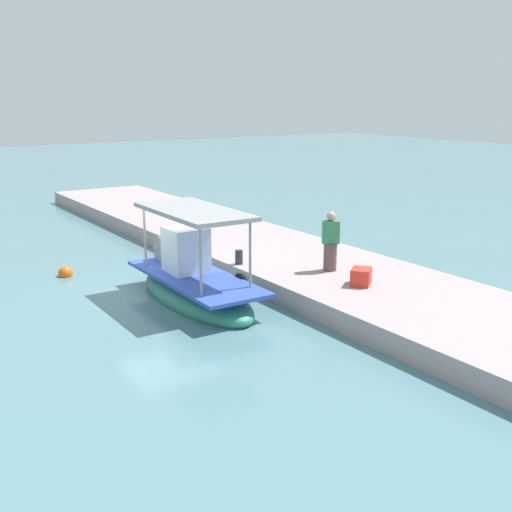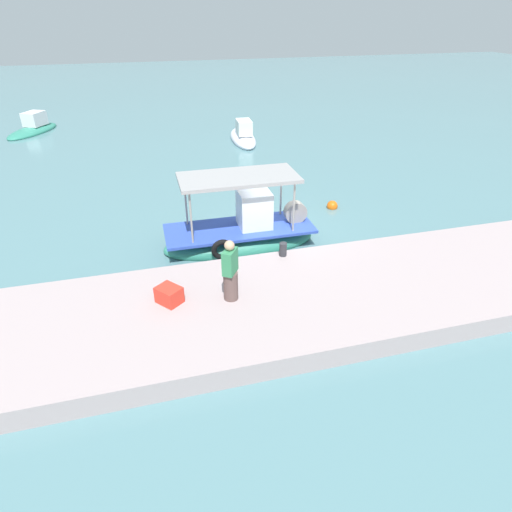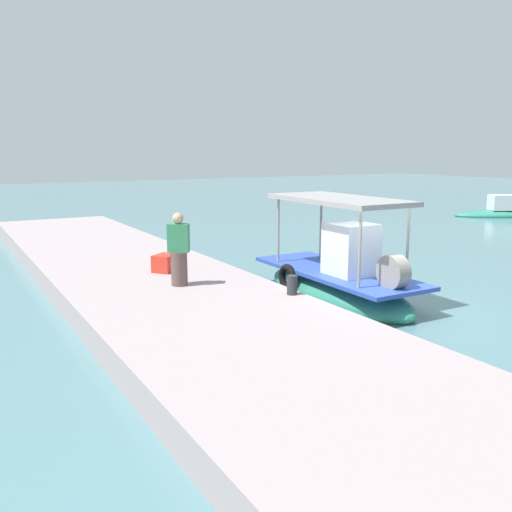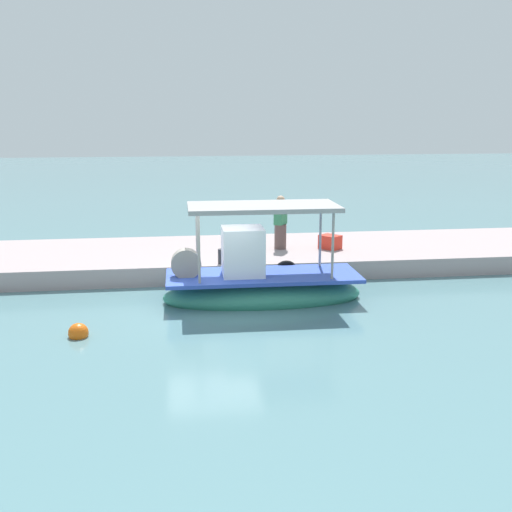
{
  "view_description": "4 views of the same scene",
  "coord_description": "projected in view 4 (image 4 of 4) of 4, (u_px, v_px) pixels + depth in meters",
  "views": [
    {
      "loc": [
        -16.79,
        7.77,
        5.67
      ],
      "look_at": [
        -0.93,
        -2.68,
        0.9
      ],
      "focal_mm": 45.0,
      "sensor_mm": 36.0,
      "label": 1
    },
    {
      "loc": [
        -4.5,
        -14.05,
        7.62
      ],
      "look_at": [
        -1.44,
        -2.74,
        0.92
      ],
      "focal_mm": 31.02,
      "sensor_mm": 36.0,
      "label": 2
    },
    {
      "loc": [
        9.69,
        -9.18,
        3.82
      ],
      "look_at": [
        -1.84,
        -2.51,
        1.26
      ],
      "focal_mm": 38.64,
      "sensor_mm": 36.0,
      "label": 3
    },
    {
      "loc": [
        0.99,
        15.97,
        5.01
      ],
      "look_at": [
        -1.41,
        -1.87,
        0.9
      ],
      "focal_mm": 43.95,
      "sensor_mm": 36.0,
      "label": 4
    }
  ],
  "objects": [
    {
      "name": "marker_buoy",
      "position": [
        78.0,
        333.0,
        14.34
      ],
      "size": [
        0.46,
        0.46,
        0.46
      ],
      "color": "orange",
      "rests_on": "ground_plane"
    },
    {
      "name": "mooring_bollard",
      "position": [
        222.0,
        256.0,
        18.84
      ],
      "size": [
        0.24,
        0.24,
        0.44
      ],
      "primitive_type": "cylinder",
      "color": "#2D2D33",
      "rests_on": "dock_quay"
    },
    {
      "name": "ground_plane",
      "position": [
        213.0,
        306.0,
        16.67
      ],
      "size": [
        120.0,
        120.0,
        0.0
      ],
      "primitive_type": "plane",
      "color": "slate"
    },
    {
      "name": "fisherman_near_bollard",
      "position": [
        280.0,
        225.0,
        20.8
      ],
      "size": [
        0.55,
        0.57,
        1.78
      ],
      "color": "brown",
      "rests_on": "dock_quay"
    },
    {
      "name": "main_fishing_boat",
      "position": [
        260.0,
        283.0,
        17.06
      ],
      "size": [
        5.46,
        2.07,
        2.99
      ],
      "color": "#31846D",
      "rests_on": "ground_plane"
    },
    {
      "name": "dock_quay",
      "position": [
        204.0,
        258.0,
        20.95
      ],
      "size": [
        36.0,
        4.84,
        0.58
      ],
      "primitive_type": "cube",
      "color": "#A69495",
      "rests_on": "ground_plane"
    },
    {
      "name": "cargo_crate",
      "position": [
        330.0,
        242.0,
        20.9
      ],
      "size": [
        0.8,
        0.82,
        0.46
      ],
      "primitive_type": "cube",
      "rotation": [
        0.0,
        0.0,
        2.25
      ],
      "color": "red",
      "rests_on": "dock_quay"
    }
  ]
}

